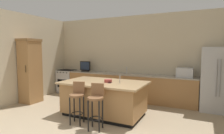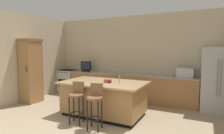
{
  "view_description": "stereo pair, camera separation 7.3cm",
  "coord_description": "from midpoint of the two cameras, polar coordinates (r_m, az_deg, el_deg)",
  "views": [
    {
      "loc": [
        2.27,
        -2.4,
        1.74
      ],
      "look_at": [
        -0.13,
        2.53,
        1.24
      ],
      "focal_mm": 29.85,
      "sensor_mm": 36.0,
      "label": 1
    },
    {
      "loc": [
        2.33,
        -2.36,
        1.74
      ],
      "look_at": [
        -0.13,
        2.53,
        1.24
      ],
      "focal_mm": 29.85,
      "sensor_mm": 36.0,
      "label": 2
    }
  ],
  "objects": [
    {
      "name": "wall_back",
      "position": [
        6.81,
        6.22,
        2.99
      ],
      "size": [
        6.8,
        0.12,
        2.96
      ],
      "primitive_type": "cube",
      "color": "beige",
      "rests_on": "ground_plane"
    },
    {
      "name": "wall_left",
      "position": [
        7.04,
        -25.45,
        2.59
      ],
      "size": [
        0.12,
        4.43,
        2.96
      ],
      "primitive_type": "cube",
      "color": "beige",
      "rests_on": "ground_plane"
    },
    {
      "name": "counter_back",
      "position": [
        6.6,
        4.42,
        -6.03
      ],
      "size": [
        4.61,
        0.62,
        0.91
      ],
      "color": "#9E7042",
      "rests_on": "ground_plane"
    },
    {
      "name": "kitchen_island",
      "position": [
        5.06,
        -2.87,
        -9.47
      ],
      "size": [
        2.21,
        1.31,
        0.9
      ],
      "color": "black",
      "rests_on": "ground_plane"
    },
    {
      "name": "refrigerator",
      "position": [
        6.03,
        29.22,
        -3.34
      ],
      "size": [
        0.85,
        0.76,
        1.83
      ],
      "color": "#B7BABF",
      "rests_on": "ground_plane"
    },
    {
      "name": "range_oven",
      "position": [
        7.96,
        -13.8,
        -4.19
      ],
      "size": [
        0.71,
        0.63,
        0.93
      ],
      "color": "#B7BABF",
      "rests_on": "ground_plane"
    },
    {
      "name": "cabinet_tower",
      "position": [
        6.73,
        -24.07,
        -0.76
      ],
      "size": [
        0.56,
        0.62,
        2.11
      ],
      "color": "#9E7042",
      "rests_on": "ground_plane"
    },
    {
      "name": "microwave",
      "position": [
        6.09,
        21.05,
        -1.59
      ],
      "size": [
        0.48,
        0.36,
        0.29
      ],
      "primitive_type": "cube",
      "color": "#B7BABF",
      "rests_on": "counter_back"
    },
    {
      "name": "tv_monitor",
      "position": [
        7.28,
        -8.5,
        0.05
      ],
      "size": [
        0.45,
        0.16,
        0.4
      ],
      "color": "black",
      "rests_on": "counter_back"
    },
    {
      "name": "sink_faucet_back",
      "position": [
        6.63,
        4.2,
        -0.94
      ],
      "size": [
        0.02,
        0.02,
        0.24
      ],
      "primitive_type": "cylinder",
      "color": "#B2B2B7",
      "rests_on": "counter_back"
    },
    {
      "name": "sink_faucet_island",
      "position": [
        4.75,
        2.0,
        -3.64
      ],
      "size": [
        0.02,
        0.02,
        0.22
      ],
      "primitive_type": "cylinder",
      "color": "#B2B2B7",
      "rests_on": "kitchen_island"
    },
    {
      "name": "bar_stool_left",
      "position": [
        4.54,
        -11.04,
        -9.53
      ],
      "size": [
        0.35,
        0.37,
        0.99
      ],
      "rotation": [
        0.0,
        0.0,
        0.25
      ],
      "color": "brown",
      "rests_on": "ground_plane"
    },
    {
      "name": "bar_stool_right",
      "position": [
        4.15,
        -5.45,
        -10.64
      ],
      "size": [
        0.35,
        0.36,
        1.01
      ],
      "rotation": [
        0.0,
        0.0,
        0.2
      ],
      "color": "brown",
      "rests_on": "ground_plane"
    },
    {
      "name": "fruit_bowl",
      "position": [
        4.89,
        -1.63,
        -4.26
      ],
      "size": [
        0.2,
        0.2,
        0.07
      ],
      "primitive_type": "cylinder",
      "color": "#993833",
      "rests_on": "kitchen_island"
    },
    {
      "name": "cell_phone",
      "position": [
        4.81,
        -1.03,
        -4.81
      ],
      "size": [
        0.1,
        0.16,
        0.01
      ],
      "primitive_type": "cube",
      "rotation": [
        0.0,
        0.0,
        0.21
      ],
      "color": "black",
      "rests_on": "kitchen_island"
    }
  ]
}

